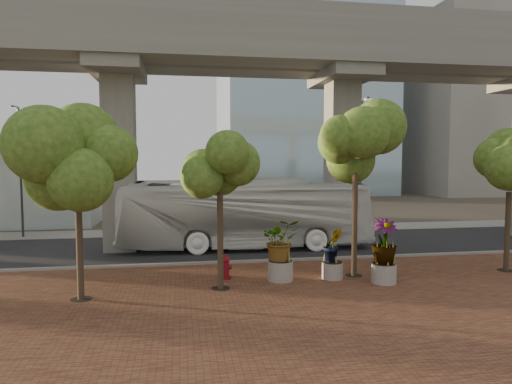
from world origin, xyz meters
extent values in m
plane|color=#342E26|center=(0.00, 0.00, 0.00)|extent=(160.00, 160.00, 0.00)
cube|color=brown|center=(0.00, -8.00, 0.03)|extent=(70.00, 13.00, 0.06)
cube|color=black|center=(0.00, 2.00, 0.02)|extent=(90.00, 8.00, 0.04)
cube|color=gray|center=(0.00, -2.00, 0.08)|extent=(70.00, 0.25, 0.16)
cube|color=gray|center=(0.00, 7.50, 0.03)|extent=(90.00, 3.00, 0.06)
cube|color=gray|center=(0.00, 0.40, 10.50)|extent=(72.00, 2.40, 1.80)
cube|color=gray|center=(0.00, 3.60, 10.50)|extent=(72.00, 2.40, 1.80)
cube|color=gray|center=(0.00, -0.70, 11.90)|extent=(72.00, 0.12, 1.00)
cube|color=gray|center=(0.00, 4.70, 11.90)|extent=(72.00, 0.12, 1.00)
cube|color=#A19B90|center=(38.00, 36.00, 12.00)|extent=(18.00, 16.00, 24.00)
imported|color=white|center=(0.50, 1.49, 1.85)|extent=(13.35, 3.48, 3.70)
cylinder|color=maroon|center=(-1.19, -4.68, 0.11)|extent=(0.44, 0.44, 0.10)
cylinder|color=maroon|center=(-1.19, -4.68, 0.46)|extent=(0.29, 0.29, 0.70)
sphere|color=maroon|center=(-1.19, -4.68, 0.81)|extent=(0.34, 0.34, 0.34)
cylinder|color=maroon|center=(-1.19, -4.68, 0.97)|extent=(0.10, 0.10, 0.12)
cylinder|color=maroon|center=(-1.19, -4.68, 0.52)|extent=(0.49, 0.19, 0.19)
cylinder|color=#A09990|center=(0.91, -5.25, 0.44)|extent=(0.99, 0.99, 0.77)
imported|color=#2B4D14|center=(0.91, -5.25, 1.65)|extent=(2.20, 2.20, 1.65)
cylinder|color=#A7A397|center=(4.75, -6.25, 0.43)|extent=(0.94, 0.94, 0.73)
imported|color=#2B4D14|center=(4.75, -6.25, 1.66)|extent=(2.31, 2.31, 1.73)
cylinder|color=gray|center=(3.00, -5.35, 0.39)|extent=(0.84, 0.84, 0.65)
imported|color=#2B4D14|center=(3.00, -5.35, 1.41)|extent=(1.86, 1.86, 1.39)
cylinder|color=#493A2A|center=(-6.28, -6.50, 1.81)|extent=(0.22, 0.22, 3.49)
cylinder|color=black|center=(-6.28, -6.50, 0.07)|extent=(0.70, 0.70, 0.01)
cylinder|color=#493A2A|center=(-1.50, -5.99, 1.83)|extent=(0.22, 0.22, 3.53)
cylinder|color=black|center=(-1.50, -5.99, 0.07)|extent=(0.70, 0.70, 0.01)
cylinder|color=#493A2A|center=(4.02, -5.05, 2.20)|extent=(0.22, 0.22, 4.28)
cylinder|color=black|center=(4.02, -5.05, 0.07)|extent=(0.70, 0.70, 0.01)
cylinder|color=#493A2A|center=(10.72, -5.31, 1.74)|extent=(0.22, 0.22, 3.35)
cylinder|color=black|center=(10.72, -5.31, 0.07)|extent=(0.70, 0.70, 0.01)
cylinder|color=#2E2F34|center=(-12.42, 7.04, 3.92)|extent=(0.14, 0.14, 7.77)
cube|color=#2E2F34|center=(-12.42, 6.56, 7.81)|extent=(0.15, 0.97, 0.15)
cube|color=silver|center=(-12.42, 6.07, 7.71)|extent=(0.39, 0.19, 0.12)
cylinder|color=#323237|center=(8.82, 6.13, 4.33)|extent=(0.15, 0.15, 8.58)
cube|color=#323237|center=(8.82, 5.59, 8.62)|extent=(0.16, 1.07, 0.16)
cube|color=silver|center=(8.82, 5.06, 8.51)|extent=(0.43, 0.21, 0.13)
camera|label=1|loc=(-2.91, -22.41, 4.83)|focal=32.00mm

